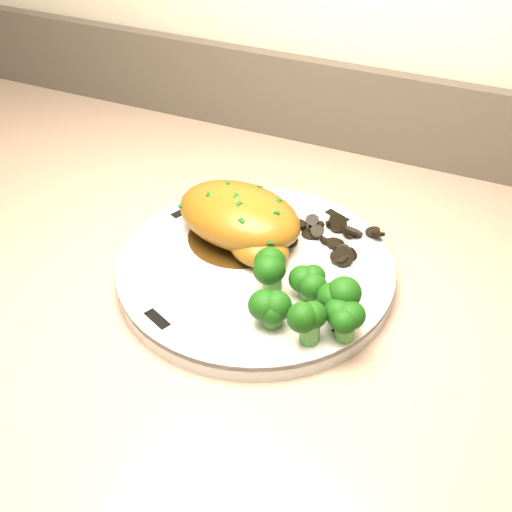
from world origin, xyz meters
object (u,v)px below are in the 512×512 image
at_px(plate, 256,270).
at_px(broccoli_florets, 307,300).
at_px(chicken_breast, 241,219).
at_px(counter, 5,409).

relative_size(plate, broccoli_florets, 2.61).
bearing_deg(plate, chicken_breast, 135.32).
distance_m(counter, chicken_breast, 0.69).
bearing_deg(counter, chicken_breast, 4.73).
bearing_deg(counter, plate, 0.76).
distance_m(plate, broccoli_florets, 0.10).
xyz_separation_m(plate, broccoli_florets, (0.08, -0.06, 0.03)).
bearing_deg(broccoli_florets, chicken_breast, 141.31).
relative_size(counter, chicken_breast, 13.61).
distance_m(chicken_breast, broccoli_florets, 0.14).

